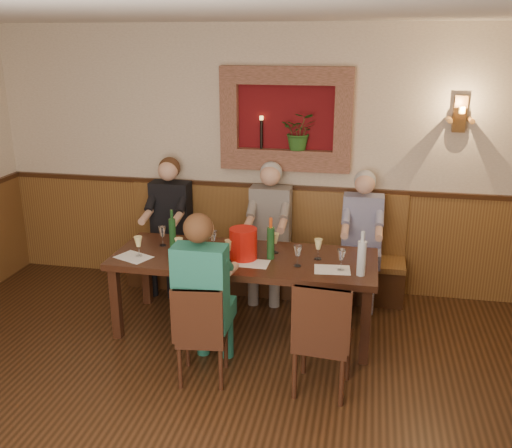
{
  "coord_description": "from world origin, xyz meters",
  "views": [
    {
      "loc": [
        1.06,
        -2.89,
        2.66
      ],
      "look_at": [
        0.1,
        1.9,
        1.05
      ],
      "focal_mm": 40.0,
      "sensor_mm": 36.0,
      "label": 1
    }
  ],
  "objects": [
    {
      "name": "chair_near_left",
      "position": [
        -0.15,
        0.98,
        0.25
      ],
      "size": [
        0.42,
        0.42,
        0.86
      ],
      "rotation": [
        0.0,
        0.0,
        0.12
      ],
      "color": "black",
      "rests_on": "ground"
    },
    {
      "name": "wall_sconce",
      "position": [
        1.9,
        2.93,
        1.94
      ],
      "size": [
        0.25,
        0.2,
        0.35
      ],
      "color": "brown",
      "rests_on": "ground"
    },
    {
      "name": "water_bottle",
      "position": [
        1.05,
        1.62,
        0.91
      ],
      "size": [
        0.09,
        0.09,
        0.39
      ],
      "rotation": [
        0.0,
        0.0,
        -0.34
      ],
      "color": "silver",
      "rests_on": "dining_table"
    },
    {
      "name": "tasting_sheet_d",
      "position": [
        -0.37,
        1.57,
        0.75
      ],
      "size": [
        0.3,
        0.22,
        0.0
      ],
      "primitive_type": "cube",
      "rotation": [
        0.0,
        0.0,
        -0.03
      ],
      "color": "white",
      "rests_on": "dining_table"
    },
    {
      "name": "room_shell",
      "position": [
        0.0,
        0.0,
        1.89
      ],
      "size": [
        6.04,
        6.04,
        2.82
      ],
      "color": "#C5B195",
      "rests_on": "ground"
    },
    {
      "name": "person_bench_left",
      "position": [
        -1.02,
        2.69,
        0.6
      ],
      "size": [
        0.43,
        0.52,
        1.44
      ],
      "color": "black",
      "rests_on": "ground"
    },
    {
      "name": "spittoon_bucket",
      "position": [
        0.0,
        1.79,
        0.89
      ],
      "size": [
        0.31,
        0.31,
        0.28
      ],
      "primitive_type": "cylinder",
      "rotation": [
        0.0,
        0.0,
        0.28
      ],
      "color": "red",
      "rests_on": "dining_table"
    },
    {
      "name": "dining_table",
      "position": [
        0.0,
        1.85,
        0.68
      ],
      "size": [
        2.4,
        0.9,
        0.75
      ],
      "color": "black",
      "rests_on": "ground"
    },
    {
      "name": "wine_glass_3",
      "position": [
        0.26,
        1.99,
        0.85
      ],
      "size": [
        0.08,
        0.08,
        0.19
      ],
      "primitive_type": null,
      "color": "#F1E590",
      "rests_on": "dining_table"
    },
    {
      "name": "chair_near_right",
      "position": [
        0.8,
        1.01,
        0.28
      ],
      "size": [
        0.45,
        0.45,
        0.95
      ],
      "rotation": [
        0.0,
        0.0,
        -0.08
      ],
      "color": "black",
      "rests_on": "ground"
    },
    {
      "name": "wine_bottle_green_b",
      "position": [
        -0.73,
        1.98,
        0.9
      ],
      "size": [
        0.08,
        0.08,
        0.36
      ],
      "rotation": [
        0.0,
        0.0,
        0.35
      ],
      "color": "#19471E",
      "rests_on": "dining_table"
    },
    {
      "name": "person_bench_right",
      "position": [
        1.04,
        2.69,
        0.57
      ],
      "size": [
        0.41,
        0.5,
        1.39
      ],
      "color": "navy",
      "rests_on": "ground"
    },
    {
      "name": "wine_glass_1",
      "position": [
        -0.94,
        1.66,
        0.85
      ],
      "size": [
        0.08,
        0.08,
        0.19
      ],
      "primitive_type": null,
      "color": "#F1E590",
      "rests_on": "dining_table"
    },
    {
      "name": "wine_glass_7",
      "position": [
        -0.57,
        1.69,
        0.85
      ],
      "size": [
        0.08,
        0.08,
        0.19
      ],
      "primitive_type": null,
      "color": "#F1E590",
      "rests_on": "dining_table"
    },
    {
      "name": "person_bench_mid",
      "position": [
        0.08,
        2.69,
        0.6
      ],
      "size": [
        0.43,
        0.52,
        1.44
      ],
      "color": "#585450",
      "rests_on": "ground"
    },
    {
      "name": "wall_niche",
      "position": [
        0.24,
        2.94,
        1.81
      ],
      "size": [
        1.36,
        0.3,
        1.06
      ],
      "color": "#5F0D11",
      "rests_on": "ground"
    },
    {
      "name": "wine_glass_5",
      "position": [
        0.67,
        1.91,
        0.85
      ],
      "size": [
        0.08,
        0.08,
        0.19
      ],
      "primitive_type": null,
      "color": "#F1E590",
      "rests_on": "dining_table"
    },
    {
      "name": "wine_glass_0",
      "position": [
        0.88,
        1.69,
        0.85
      ],
      "size": [
        0.08,
        0.08,
        0.19
      ],
      "primitive_type": null,
      "color": "white",
      "rests_on": "dining_table"
    },
    {
      "name": "tasting_sheet_a",
      "position": [
        -0.98,
        1.63,
        0.75
      ],
      "size": [
        0.37,
        0.32,
        0.0
      ],
      "primitive_type": "cube",
      "rotation": [
        0.0,
        0.0,
        -0.41
      ],
      "color": "white",
      "rests_on": "dining_table"
    },
    {
      "name": "wine_glass_6",
      "position": [
        -0.32,
        1.94,
        0.85
      ],
      "size": [
        0.08,
        0.08,
        0.19
      ],
      "primitive_type": null,
      "color": "white",
      "rests_on": "dining_table"
    },
    {
      "name": "tasting_sheet_c",
      "position": [
        0.81,
        1.68,
        0.75
      ],
      "size": [
        0.33,
        0.25,
        0.0
      ],
      "primitive_type": "cube",
      "rotation": [
        0.0,
        0.0,
        0.1
      ],
      "color": "white",
      "rests_on": "dining_table"
    },
    {
      "name": "wine_glass_9",
      "position": [
        -0.2,
        1.54,
        0.85
      ],
      "size": [
        0.08,
        0.08,
        0.19
      ],
      "primitive_type": null,
      "color": "#F1E590",
      "rests_on": "dining_table"
    },
    {
      "name": "person_chair_front",
      "position": [
        -0.15,
        1.07,
        0.58
      ],
      "size": [
        0.42,
        0.51,
        1.42
      ],
      "color": "#1C625F",
      "rests_on": "ground"
    },
    {
      "name": "wine_glass_2",
      "position": [
        0.51,
        1.71,
        0.85
      ],
      "size": [
        0.08,
        0.08,
        0.19
      ],
      "primitive_type": null,
      "color": "white",
      "rests_on": "dining_table"
    },
    {
      "name": "bench",
      "position": [
        0.0,
        2.79,
        0.33
      ],
      "size": [
        3.0,
        0.45,
        1.11
      ],
      "color": "#381E0F",
      "rests_on": "ground"
    },
    {
      "name": "wine_glass_8",
      "position": [
        -0.82,
        1.97,
        0.85
      ],
      "size": [
        0.08,
        0.08,
        0.19
      ],
      "primitive_type": null,
      "color": "white",
      "rests_on": "dining_table"
    },
    {
      "name": "tasting_sheet_b",
      "position": [
        0.11,
        1.69,
        0.75
      ],
      "size": [
        0.3,
        0.21,
        0.0
      ],
      "primitive_type": "cube",
      "rotation": [
        0.0,
        0.0,
        -0.02
      ],
      "color": "white",
      "rests_on": "dining_table"
    },
    {
      "name": "wainscoting",
      "position": [
        0.0,
        -0.0,
        0.59
      ],
      "size": [
        6.02,
        6.02,
        1.15
      ],
      "color": "brown",
      "rests_on": "ground"
    },
    {
      "name": "wine_bottle_green_a",
      "position": [
        0.25,
        1.84,
        0.91
      ],
      "size": [
        0.07,
        0.07,
        0.39
      ],
      "rotation": [
        0.0,
        0.0,
        0.07
      ],
      "color": "#19471E",
      "rests_on": "dining_table"
    },
    {
      "name": "wine_glass_4",
      "position": [
        -0.11,
        1.73,
        0.85
      ],
      "size": [
        0.08,
        0.08,
        0.19
      ],
      "primitive_type": null,
      "color": "#F1E590",
      "rests_on": "dining_table"
    }
  ]
}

